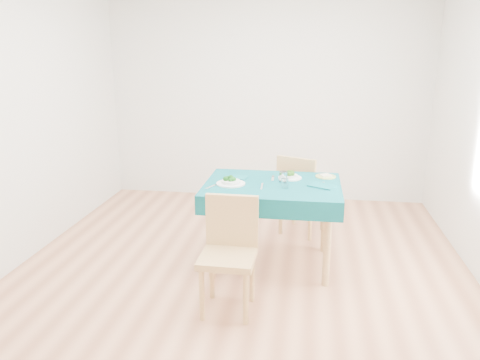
# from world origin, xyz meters

# --- Properties ---
(room_shell) EXTENTS (4.02, 4.52, 2.73)m
(room_shell) POSITION_xyz_m (0.00, 0.00, 1.35)
(room_shell) COLOR #A86846
(room_shell) RESTS_ON ground
(table) EXTENTS (1.16, 0.88, 0.76)m
(table) POSITION_xyz_m (0.25, 0.25, 0.38)
(table) COLOR #074C53
(table) RESTS_ON ground
(chair_near) EXTENTS (0.40, 0.44, 0.99)m
(chair_near) POSITION_xyz_m (-0.00, -0.59, 0.50)
(chair_near) COLOR tan
(chair_near) RESTS_ON ground
(chair_far) EXTENTS (0.56, 0.58, 1.04)m
(chair_far) POSITION_xyz_m (0.51, 1.06, 0.52)
(chair_far) COLOR tan
(chair_far) RESTS_ON ground
(bowl_near) EXTENTS (0.25, 0.25, 0.08)m
(bowl_near) POSITION_xyz_m (-0.11, 0.18, 0.80)
(bowl_near) COLOR white
(bowl_near) RESTS_ON table
(bowl_far) EXTENTS (0.21, 0.21, 0.06)m
(bowl_far) POSITION_xyz_m (0.39, 0.44, 0.79)
(bowl_far) COLOR white
(bowl_far) RESTS_ON table
(fork_near) EXTENTS (0.09, 0.16, 0.00)m
(fork_near) POSITION_xyz_m (-0.26, 0.08, 0.76)
(fork_near) COLOR silver
(fork_near) RESTS_ON table
(knife_near) EXTENTS (0.02, 0.20, 0.00)m
(knife_near) POSITION_xyz_m (0.17, 0.15, 0.76)
(knife_near) COLOR silver
(knife_near) RESTS_ON table
(fork_far) EXTENTS (0.03, 0.17, 0.00)m
(fork_far) POSITION_xyz_m (0.24, 0.41, 0.76)
(fork_far) COLOR silver
(fork_far) RESTS_ON table
(knife_far) EXTENTS (0.04, 0.19, 0.00)m
(knife_far) POSITION_xyz_m (0.68, 0.26, 0.76)
(knife_far) COLOR silver
(knife_far) RESTS_ON table
(napkin_near) EXTENTS (0.22, 0.17, 0.01)m
(napkin_near) POSITION_xyz_m (-0.10, 0.38, 0.76)
(napkin_near) COLOR #0B565C
(napkin_near) RESTS_ON table
(napkin_far) EXTENTS (0.26, 0.24, 0.01)m
(napkin_far) POSITION_xyz_m (0.68, 0.22, 0.76)
(napkin_far) COLOR #0B565C
(napkin_far) RESTS_ON table
(tumbler_center) EXTENTS (0.07, 0.07, 0.09)m
(tumbler_center) POSITION_xyz_m (0.34, 0.32, 0.80)
(tumbler_center) COLOR white
(tumbler_center) RESTS_ON table
(tumbler_side) EXTENTS (0.06, 0.06, 0.08)m
(tumbler_side) POSITION_xyz_m (0.36, 0.13, 0.80)
(tumbler_side) COLOR white
(tumbler_side) RESTS_ON table
(side_plate) EXTENTS (0.19, 0.19, 0.01)m
(side_plate) POSITION_xyz_m (0.71, 0.54, 0.76)
(side_plate) COLOR #AABC5B
(side_plate) RESTS_ON table
(bread_slice) EXTENTS (0.12, 0.12, 0.01)m
(bread_slice) POSITION_xyz_m (0.71, 0.54, 0.77)
(bread_slice) COLOR beige
(bread_slice) RESTS_ON side_plate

